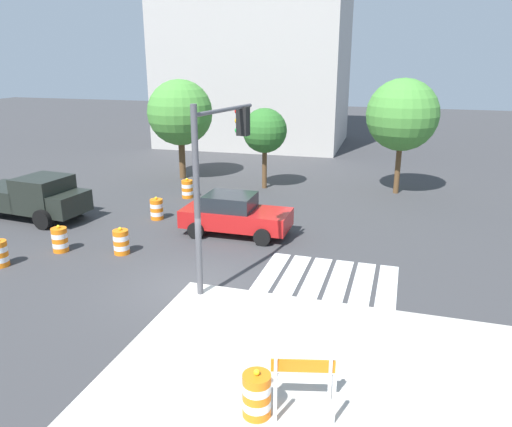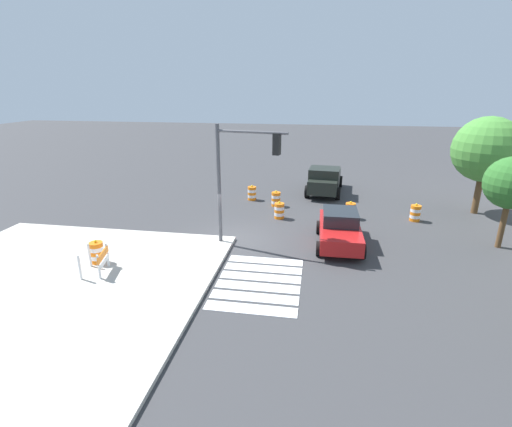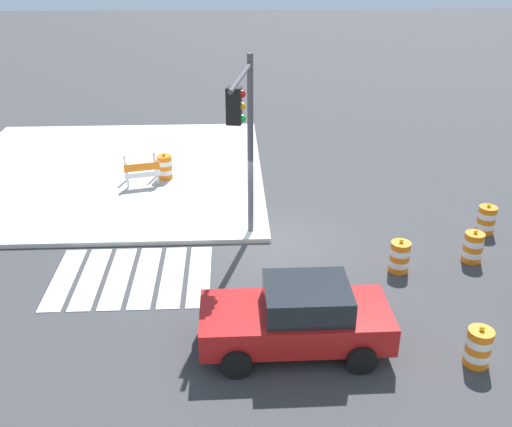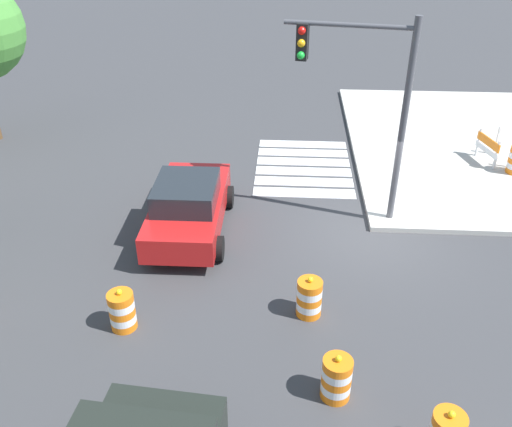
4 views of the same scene
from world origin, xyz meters
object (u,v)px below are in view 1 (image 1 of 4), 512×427
traffic_barrel_crosswalk_end (60,240)px  street_tree_streetside_near (402,115)px  traffic_barrel_median_far (157,209)px  construction_barricade (303,379)px  traffic_light_pole (217,161)px  traffic_barrel_on_sidewalk (257,395)px  street_tree_streetside_far (180,113)px  traffic_barrel_near_corner (121,242)px  sports_car (235,214)px  pickup_truck (35,197)px  street_tree_streetside_mid (265,131)px  traffic_barrel_far_curb (187,189)px

traffic_barrel_crosswalk_end → street_tree_streetside_near: 17.02m
traffic_barrel_crosswalk_end → traffic_barrel_median_far: 4.73m
construction_barricade → traffic_light_pole: 7.02m
traffic_barrel_on_sidewalk → street_tree_streetside_far: street_tree_streetside_far is taller
traffic_barrel_near_corner → construction_barricade: 10.17m
construction_barricade → traffic_barrel_crosswalk_end: bearing=150.2°
sports_car → street_tree_streetside_far: bearing=126.6°
pickup_truck → traffic_light_pole: size_ratio=0.96×
street_tree_streetside_mid → sports_car: bearing=-83.3°
pickup_truck → traffic_barrel_median_far: pickup_truck is taller
street_tree_streetside_mid → traffic_barrel_median_far: bearing=-114.7°
traffic_barrel_near_corner → street_tree_streetside_mid: bearing=77.4°
traffic_light_pole → traffic_barrel_near_corner: bearing=163.5°
traffic_barrel_crosswalk_end → traffic_barrel_far_curb: size_ratio=1.00×
traffic_barrel_median_far → street_tree_streetside_near: (9.91, 7.57, 3.58)m
traffic_barrel_median_far → traffic_barrel_near_corner: bearing=-80.5°
traffic_barrel_crosswalk_end → traffic_light_pole: size_ratio=0.19×
traffic_barrel_on_sidewalk → traffic_light_pole: traffic_light_pole is taller
traffic_light_pole → street_tree_streetside_mid: 12.04m
traffic_barrel_on_sidewalk → street_tree_streetside_near: street_tree_streetside_near is taller
traffic_barrel_near_corner → street_tree_streetside_far: (-2.86, 11.42, 3.33)m
construction_barricade → traffic_barrel_median_far: bearing=130.0°
traffic_barrel_near_corner → traffic_light_pole: (4.28, -1.27, 3.46)m
traffic_barrel_near_corner → street_tree_streetside_near: street_tree_streetside_near is taller
traffic_barrel_far_curb → street_tree_streetside_near: bearing=21.7°
traffic_barrel_near_corner → traffic_barrel_median_far: size_ratio=1.00×
construction_barricade → street_tree_streetside_far: 21.00m
street_tree_streetside_far → traffic_light_pole: bearing=-60.6°
construction_barricade → traffic_light_pole: traffic_light_pole is taller
traffic_barrel_crosswalk_end → street_tree_streetside_far: (-0.59, 11.87, 3.33)m
traffic_barrel_on_sidewalk → street_tree_streetside_mid: bearing=105.4°
pickup_truck → street_tree_streetside_far: bearing=71.5°
pickup_truck → construction_barricade: bearing=-32.8°
traffic_barrel_near_corner → traffic_light_pole: bearing=-16.5°
pickup_truck → traffic_barrel_crosswalk_end: size_ratio=5.20×
street_tree_streetside_near → street_tree_streetside_far: (-12.10, -0.15, -0.25)m
traffic_barrel_near_corner → traffic_barrel_median_far: (-0.67, 4.00, 0.00)m
traffic_barrel_near_corner → traffic_barrel_on_sidewalk: traffic_barrel_on_sidewalk is taller
sports_car → construction_barricade: (4.74, -9.51, -0.09)m
traffic_barrel_near_corner → street_tree_streetside_far: bearing=104.0°
traffic_barrel_near_corner → traffic_barrel_on_sidewalk: bearing=-43.9°
street_tree_streetside_near → street_tree_streetside_mid: street_tree_streetside_near is taller
pickup_truck → street_tree_streetside_near: 17.80m
sports_car → traffic_barrel_on_sidewalk: bearing=-68.6°
traffic_barrel_median_far → street_tree_streetside_mid: street_tree_streetside_mid is taller
traffic_barrel_far_curb → street_tree_streetside_mid: street_tree_streetside_mid is taller
traffic_barrel_crosswalk_end → traffic_barrel_on_sidewalk: (9.45, -6.46, 0.15)m
pickup_truck → traffic_barrel_near_corner: 6.38m
traffic_light_pole → traffic_barrel_median_far: bearing=133.2°
traffic_barrel_median_far → construction_barricade: bearing=-50.0°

